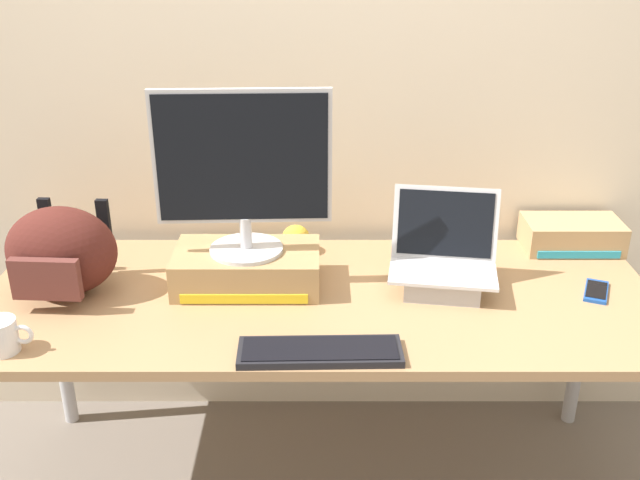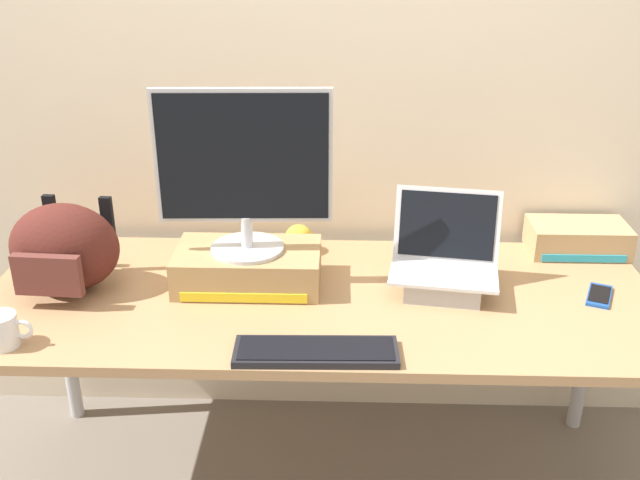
# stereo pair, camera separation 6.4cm
# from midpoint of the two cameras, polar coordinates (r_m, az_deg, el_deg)

# --- Properties ---
(back_wall) EXTENTS (7.00, 0.10, 2.60)m
(back_wall) POSITION_cam_midpoint_polar(r_m,az_deg,el_deg) (2.47, -0.76, 13.27)
(back_wall) COLOR beige
(back_wall) RESTS_ON ground
(desk) EXTENTS (2.01, 0.80, 0.72)m
(desk) POSITION_cam_midpoint_polar(r_m,az_deg,el_deg) (2.23, -0.82, -5.65)
(desk) COLOR #A87F56
(desk) RESTS_ON ground
(toner_box_yellow) EXTENTS (0.44, 0.25, 0.12)m
(toner_box_yellow) POSITION_cam_midpoint_polar(r_m,az_deg,el_deg) (2.24, -6.47, -2.18)
(toner_box_yellow) COLOR #A88456
(toner_box_yellow) RESTS_ON desk
(desktop_monitor) EXTENTS (0.51, 0.22, 0.49)m
(desktop_monitor) POSITION_cam_midpoint_polar(r_m,az_deg,el_deg) (2.12, -6.86, 5.36)
(desktop_monitor) COLOR silver
(desktop_monitor) RESTS_ON toner_box_yellow
(open_laptop) EXTENTS (0.35, 0.27, 0.29)m
(open_laptop) POSITION_cam_midpoint_polar(r_m,az_deg,el_deg) (2.24, 8.67, -2.31)
(open_laptop) COLOR #ADADB2
(open_laptop) RESTS_ON desk
(external_keyboard) EXTENTS (0.43, 0.14, 0.02)m
(external_keyboard) POSITION_cam_midpoint_polar(r_m,az_deg,el_deg) (1.91, -1.00, -8.65)
(external_keyboard) COLOR black
(external_keyboard) RESTS_ON desk
(messenger_backpack) EXTENTS (0.34, 0.29, 0.27)m
(messenger_backpack) POSITION_cam_midpoint_polar(r_m,az_deg,el_deg) (2.29, -20.17, -0.85)
(messenger_backpack) COLOR #4C1E19
(messenger_backpack) RESTS_ON desk
(coffee_mug) EXTENTS (0.13, 0.09, 0.09)m
(coffee_mug) POSITION_cam_midpoint_polar(r_m,az_deg,el_deg) (2.09, -24.27, -6.81)
(coffee_mug) COLOR silver
(coffee_mug) RESTS_ON desk
(cell_phone) EXTENTS (0.11, 0.16, 0.01)m
(cell_phone) POSITION_cam_midpoint_polar(r_m,az_deg,el_deg) (2.35, 19.89, -3.75)
(cell_phone) COLOR #19479E
(cell_phone) RESTS_ON desk
(plush_toy) EXTENTS (0.10, 0.10, 0.10)m
(plush_toy) POSITION_cam_midpoint_polar(r_m,az_deg,el_deg) (2.45, -2.63, 0.07)
(plush_toy) COLOR gold
(plush_toy) RESTS_ON desk
(toner_box_cyan) EXTENTS (0.32, 0.18, 0.10)m
(toner_box_cyan) POSITION_cam_midpoint_polar(r_m,az_deg,el_deg) (2.61, 18.26, 0.40)
(toner_box_cyan) COLOR tan
(toner_box_cyan) RESTS_ON desk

